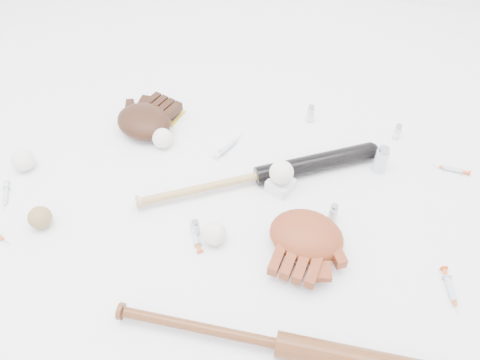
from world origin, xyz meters
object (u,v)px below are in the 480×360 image
(glove_dark, at_px, (144,121))
(pedestal, at_px, (280,185))
(bat_wood, at_px, (280,344))
(bat_dark, at_px, (259,176))

(glove_dark, relative_size, pedestal, 3.38)
(bat_wood, distance_m, pedestal, 0.54)
(bat_dark, relative_size, bat_wood, 0.95)
(bat_wood, bearing_deg, pedestal, 98.64)
(glove_dark, bearing_deg, bat_dark, 1.66)
(bat_wood, bearing_deg, bat_dark, 105.82)
(pedestal, bearing_deg, bat_wood, -76.09)
(pedestal, bearing_deg, bat_dark, 173.39)
(bat_dark, height_order, glove_dark, glove_dark)
(glove_dark, bearing_deg, bat_wood, -27.99)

